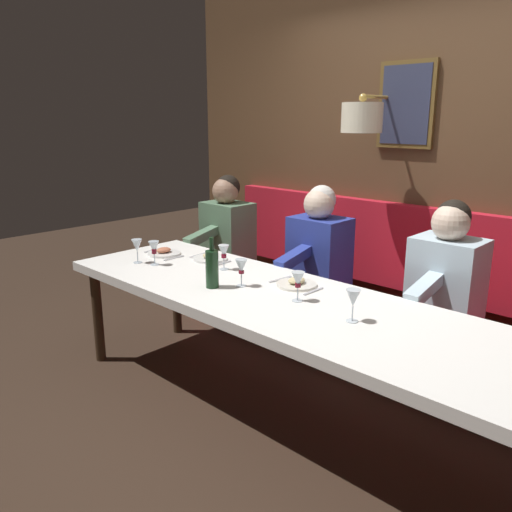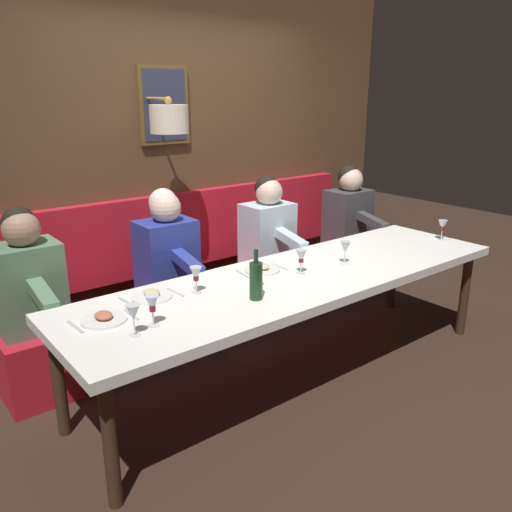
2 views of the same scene
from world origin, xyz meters
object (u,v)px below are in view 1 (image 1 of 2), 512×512
Objects in this scene: diner_near at (447,270)px; wine_glass_5 at (241,267)px; wine_glass_6 at (353,299)px; wine_glass_4 at (224,252)px; wine_glass_0 at (154,248)px; diner_middle at (319,244)px; wine_glass_1 at (298,281)px; wine_bottle at (212,268)px; wine_glass_2 at (137,246)px; dining_table at (292,310)px; diner_far at (227,225)px.

diner_near is 4.82× the size of wine_glass_5.
wine_glass_4 is at bearing 80.96° from wine_glass_6.
wine_glass_0 and wine_glass_5 have the same top height.
wine_glass_1 is at bearing -149.43° from diner_middle.
wine_bottle is at bearing -179.70° from diner_middle.
wine_glass_4 is 0.37m from wine_bottle.
wine_glass_1 is at bearing -85.43° from wine_glass_5.
wine_glass_2 is at bearing 97.34° from wine_glass_1.
wine_glass_1 is at bearing -82.66° from wine_glass_2.
dining_table is at bearing -151.14° from diner_middle.
diner_far is 1.42m from wine_bottle.
wine_glass_6 is (-0.04, -0.38, 0.00)m from wine_glass_1.
wine_glass_5 is at bearing -129.79° from diner_far.
diner_far is (0.00, 1.92, 0.00)m from diner_near.
wine_glass_2 is at bearing 110.58° from wine_glass_0.
wine_glass_2 is at bearing 121.11° from diner_near.
wine_glass_0 is 1.00× the size of wine_glass_4.
diner_near and diner_far have the same top height.
wine_glass_5 is 0.55× the size of wine_bottle.
wine_glass_5 reaches higher than dining_table.
wine_glass_1 is 0.53m from wine_bottle.
wine_bottle reaches higher than wine_glass_1.
wine_glass_1 is at bearing -84.22° from wine_glass_0.
wine_glass_2 is 1.00× the size of wine_glass_4.
diner_middle is 4.82× the size of wine_glass_2.
wine_glass_4 and wine_glass_6 have the same top height.
wine_glass_5 is 1.00× the size of wine_glass_6.
wine_glass_2 is (-1.03, 1.71, 0.04)m from diner_near.
wine_bottle is at bearing -136.68° from diner_far.
wine_glass_1 is at bearing 83.55° from wine_glass_6.
wine_glass_0 is 0.55× the size of wine_bottle.
wine_glass_0 is (-0.99, 1.59, 0.04)m from diner_near.
wine_glass_1 is 1.00× the size of wine_glass_5.
wine_glass_0 is 1.00× the size of wine_glass_5.
diner_far is 2.07m from wine_glass_6.
wine_glass_5 is at bearing 89.22° from wine_glass_6.
diner_middle is at bearing 28.86° from dining_table.
dining_table is 19.45× the size of wine_glass_6.
wine_glass_0 and wine_glass_2 have the same top height.
diner_near is at bearing -42.97° from wine_glass_5.
dining_table is at bearing -84.66° from wine_glass_0.
dining_table is 0.53m from wine_bottle.
wine_bottle is (-1.03, -0.97, 0.04)m from diner_far.
wine_glass_6 is (-0.91, -0.89, 0.04)m from diner_middle.
diner_near reaches higher than wine_glass_5.
wine_bottle reaches higher than wine_glass_2.
wine_glass_5 and wine_glass_6 have the same top height.
diner_near reaches higher than wine_glass_6.
wine_glass_4 is at bearing -61.42° from wine_glass_2.
wine_glass_1 is 0.40m from wine_glass_5.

